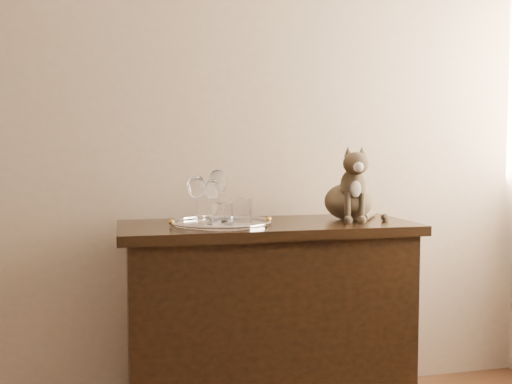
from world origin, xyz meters
TOP-DOWN VIEW (x-y plane):
  - wall_back at (0.00, 2.25)m, footprint 4.00×0.10m
  - sideboard at (0.60, 1.94)m, footprint 1.20×0.50m
  - tray at (0.40, 1.91)m, footprint 0.40×0.40m
  - wine_glass_b at (0.41, 2.01)m, footprint 0.08×0.08m
  - wine_glass_c at (0.30, 1.87)m, footprint 0.07×0.07m
  - wine_glass_d at (0.37, 1.92)m, footprint 0.07×0.07m
  - tumbler_b at (0.38, 1.78)m, footprint 0.08×0.08m
  - tumbler_c at (0.49, 1.93)m, footprint 0.09×0.09m
  - cat at (0.96, 1.97)m, footprint 0.35×0.33m

SIDE VIEW (x-z plane):
  - sideboard at x=0.60m, z-range 0.00..0.85m
  - tray at x=0.40m, z-range 0.85..0.86m
  - tumbler_b at x=0.38m, z-range 0.86..0.95m
  - tumbler_c at x=0.49m, z-range 0.86..0.95m
  - wine_glass_d at x=0.37m, z-range 0.86..1.03m
  - wine_glass_c at x=0.30m, z-range 0.86..1.05m
  - wine_glass_b at x=0.41m, z-range 0.86..1.07m
  - cat at x=0.96m, z-range 0.85..1.16m
  - wall_back at x=0.00m, z-range 0.00..2.70m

